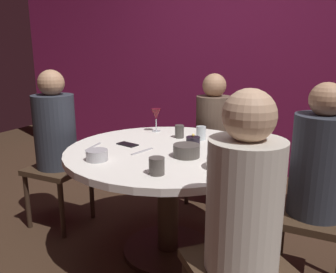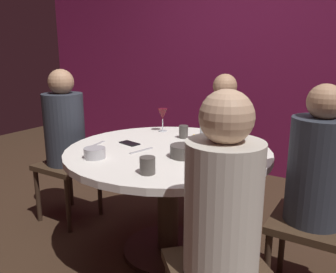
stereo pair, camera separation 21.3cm
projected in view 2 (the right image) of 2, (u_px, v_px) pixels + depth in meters
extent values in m
plane|color=#382619|center=(168.00, 251.00, 2.33)|extent=(8.00, 8.00, 0.00)
cube|color=maroon|center=(261.00, 53.00, 3.56)|extent=(6.00, 0.10, 2.60)
cylinder|color=white|center=(168.00, 152.00, 2.16)|extent=(1.29, 1.29, 0.04)
cylinder|color=#332319|center=(168.00, 204.00, 2.24)|extent=(0.14, 0.14, 0.69)
cylinder|color=#2D2116|center=(168.00, 249.00, 2.32)|extent=(0.60, 0.60, 0.03)
cube|color=#3F2D1E|center=(67.00, 165.00, 2.69)|extent=(0.40, 0.40, 0.04)
cylinder|color=#2D333D|center=(65.00, 129.00, 2.62)|extent=(0.30, 0.30, 0.55)
sphere|color=tan|center=(61.00, 82.00, 2.53)|extent=(0.19, 0.19, 0.19)
cylinder|color=#332319|center=(38.00, 196.00, 2.69)|extent=(0.04, 0.04, 0.43)
cylinder|color=#332319|center=(68.00, 206.00, 2.52)|extent=(0.04, 0.04, 0.43)
cylinder|color=#332319|center=(70.00, 182.00, 2.97)|extent=(0.04, 0.04, 0.43)
cylinder|color=#332319|center=(100.00, 190.00, 2.80)|extent=(0.04, 0.04, 0.43)
cube|color=#3F2D1E|center=(222.00, 154.00, 2.97)|extent=(0.40, 0.40, 0.04)
cylinder|color=brown|center=(223.00, 125.00, 2.91)|extent=(0.30, 0.30, 0.48)
sphere|color=tan|center=(225.00, 86.00, 2.83)|extent=(0.20, 0.20, 0.20)
cylinder|color=#332319|center=(211.00, 170.00, 3.26)|extent=(0.04, 0.04, 0.43)
cylinder|color=#332319|center=(195.00, 182.00, 2.98)|extent=(0.04, 0.04, 0.43)
cylinder|color=#332319|center=(246.00, 177.00, 3.09)|extent=(0.04, 0.04, 0.43)
cylinder|color=#332319|center=(232.00, 190.00, 2.80)|extent=(0.04, 0.04, 0.43)
cube|color=#3F2D1E|center=(311.00, 224.00, 1.78)|extent=(0.40, 0.40, 0.04)
cylinder|color=#2D333D|center=(317.00, 171.00, 1.71)|extent=(0.29, 0.29, 0.54)
sphere|color=tan|center=(325.00, 102.00, 1.62)|extent=(0.17, 0.17, 0.17)
cylinder|color=#332319|center=(282.00, 240.00, 2.06)|extent=(0.04, 0.04, 0.43)
cylinder|color=#332319|center=(267.00, 270.00, 1.78)|extent=(0.04, 0.04, 0.43)
cylinder|color=beige|center=(223.00, 209.00, 1.31)|extent=(0.42, 0.42, 0.53)
sphere|color=tan|center=(227.00, 117.00, 1.22)|extent=(0.20, 0.20, 0.20)
cylinder|color=black|center=(194.00, 143.00, 2.17)|extent=(0.09, 0.09, 0.07)
sphere|color=#F9D159|center=(194.00, 136.00, 2.16)|extent=(0.02, 0.02, 0.02)
cylinder|color=silver|center=(163.00, 131.00, 2.62)|extent=(0.06, 0.06, 0.01)
cylinder|color=silver|center=(163.00, 125.00, 2.61)|extent=(0.01, 0.01, 0.09)
cone|color=maroon|center=(163.00, 114.00, 2.58)|extent=(0.08, 0.08, 0.08)
cylinder|color=beige|center=(243.00, 149.00, 2.11)|extent=(0.23, 0.23, 0.01)
cube|color=black|center=(130.00, 143.00, 2.26)|extent=(0.15, 0.10, 0.01)
cylinder|color=#B7B7BC|center=(95.00, 153.00, 1.96)|extent=(0.12, 0.12, 0.06)
cylinder|color=#4C4742|center=(184.00, 151.00, 1.97)|extent=(0.16, 0.16, 0.07)
cylinder|color=silver|center=(218.00, 164.00, 1.76)|extent=(0.19, 0.19, 0.07)
cylinder|color=#4C4742|center=(184.00, 132.00, 2.40)|extent=(0.06, 0.06, 0.09)
cylinder|color=silver|center=(205.00, 134.00, 2.34)|extent=(0.07, 0.07, 0.09)
cylinder|color=#4C4742|center=(147.00, 165.00, 1.71)|extent=(0.08, 0.08, 0.09)
cube|color=#B7B7BC|center=(96.00, 144.00, 2.24)|extent=(0.04, 0.18, 0.01)
cube|color=#B7B7BC|center=(141.00, 151.00, 2.10)|extent=(0.06, 0.18, 0.01)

